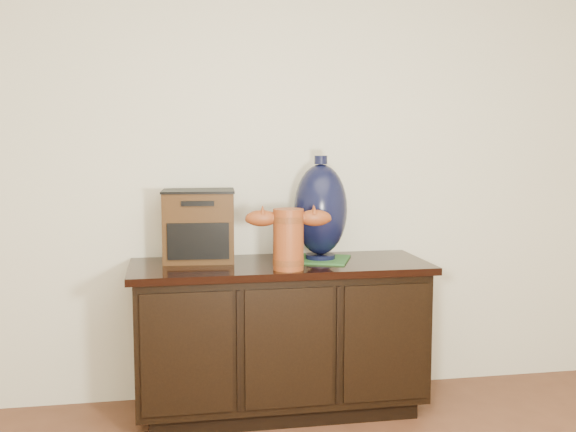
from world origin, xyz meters
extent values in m
plane|color=#EEEBCD|center=(0.00, 2.50, 1.30)|extent=(4.50, 0.00, 4.50)
cube|color=black|center=(0.00, 2.23, 0.04)|extent=(1.29, 0.45, 0.08)
cube|color=black|center=(0.00, 2.23, 0.40)|extent=(1.40, 0.50, 0.64)
cube|color=black|center=(0.00, 2.23, 0.74)|extent=(1.46, 0.56, 0.03)
cube|color=black|center=(-0.47, 1.97, 0.40)|extent=(0.41, 0.01, 0.56)
cube|color=black|center=(0.00, 1.97, 0.40)|extent=(0.41, 0.01, 0.56)
cube|color=black|center=(0.47, 1.97, 0.40)|extent=(0.41, 0.01, 0.56)
cylinder|color=#92421A|center=(0.01, 2.05, 0.90)|extent=(0.16, 0.16, 0.28)
cylinder|color=#3F190C|center=(0.01, 2.05, 0.79)|extent=(0.16, 0.16, 0.03)
cylinder|color=#3F190C|center=(0.01, 2.05, 0.99)|extent=(0.16, 0.16, 0.03)
ellipsoid|color=#92421A|center=(-0.11, 2.06, 1.00)|extent=(0.16, 0.09, 0.08)
ellipsoid|color=#92421A|center=(0.13, 2.03, 1.00)|extent=(0.16, 0.09, 0.08)
cube|color=#3F260F|center=(-0.39, 2.37, 0.93)|extent=(0.36, 0.30, 0.34)
cube|color=black|center=(-0.40, 2.23, 0.87)|extent=(0.29, 0.03, 0.18)
cube|color=black|center=(-0.39, 2.37, 1.11)|extent=(0.38, 0.31, 0.01)
cube|color=#2D622C|center=(0.21, 2.27, 0.76)|extent=(0.36, 0.36, 0.01)
cylinder|color=black|center=(0.21, 2.27, 0.77)|extent=(0.15, 0.15, 0.02)
ellipsoid|color=black|center=(0.21, 2.27, 1.01)|extent=(0.35, 0.35, 0.45)
cylinder|color=black|center=(0.21, 2.27, 1.26)|extent=(0.06, 0.06, 0.04)
cylinder|color=#4F0D0E|center=(0.04, 2.37, 0.83)|extent=(0.06, 0.06, 0.14)
cylinder|color=silver|center=(0.04, 2.37, 0.91)|extent=(0.05, 0.05, 0.02)
camera|label=1|loc=(-0.54, -0.99, 1.35)|focal=42.00mm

